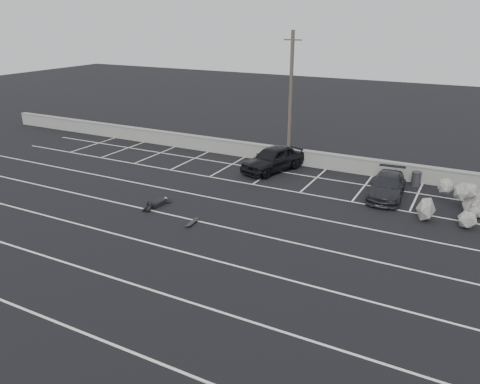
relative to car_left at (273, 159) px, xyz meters
The scene contains 9 objects.
ground 12.07m from the car_left, 94.75° to the right, with size 120.00×120.00×0.00m, color black.
seawall 2.25m from the car_left, 116.50° to the left, with size 50.00×0.45×1.06m.
stall_lines 7.71m from the car_left, 98.10° to the right, with size 36.00×20.05×0.01m.
car_left is the anchor object (origin of this frame).
car_right 7.60m from the car_left, 10.12° to the right, with size 1.77×4.35×1.26m, color #212227.
utility_pole 3.81m from the car_left, 64.49° to the left, with size 1.15×0.23×8.64m.
trash_bin 8.77m from the car_left, ahead, with size 0.73×0.73×0.87m.
person 8.67m from the car_left, 110.25° to the right, with size 1.00×2.42×0.48m, color black, non-canonical shape.
skateboard 9.47m from the car_left, 90.53° to the right, with size 0.29×0.88×0.10m.
Camera 1 is at (12.52, -14.60, 9.51)m, focal length 35.00 mm.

